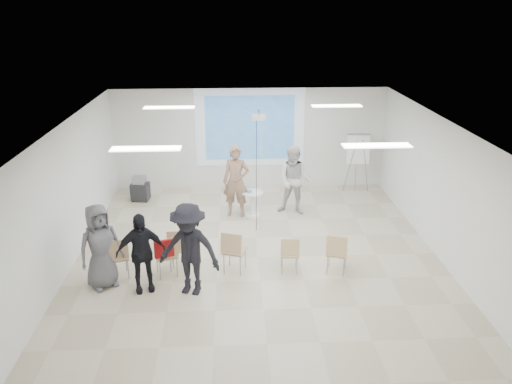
{
  "coord_description": "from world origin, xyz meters",
  "views": [
    {
      "loc": [
        -0.52,
        -9.8,
        5.35
      ],
      "look_at": [
        0.0,
        0.8,
        1.25
      ],
      "focal_mm": 35.0,
      "sensor_mm": 36.0,
      "label": 1
    }
  ],
  "objects_px": {
    "chair_right_far": "(337,251)",
    "audience_mid": "(189,244)",
    "chair_right_inner": "(290,252)",
    "chair_center": "(233,249)",
    "pedestal_table": "(253,202)",
    "chair_far_left": "(118,255)",
    "audience_outer": "(100,242)",
    "av_cart": "(140,189)",
    "chair_left_inner": "(179,246)",
    "laptop": "(179,246)",
    "chair_left_mid": "(167,253)",
    "player_left": "(236,177)",
    "audience_left": "(140,247)",
    "flipchart_easel": "(358,149)",
    "player_right": "(295,177)"
  },
  "relations": [
    {
      "from": "chair_center",
      "to": "audience_mid",
      "type": "distance_m",
      "value": 1.21
    },
    {
      "from": "chair_left_inner",
      "to": "chair_center",
      "type": "xyz_separation_m",
      "value": [
        1.14,
        -0.19,
        0.0
      ]
    },
    {
      "from": "player_left",
      "to": "flipchart_easel",
      "type": "relative_size",
      "value": 1.21
    },
    {
      "from": "laptop",
      "to": "audience_left",
      "type": "relative_size",
      "value": 0.19
    },
    {
      "from": "chair_far_left",
      "to": "audience_outer",
      "type": "xyz_separation_m",
      "value": [
        -0.25,
        -0.26,
        0.44
      ]
    },
    {
      "from": "chair_right_inner",
      "to": "chair_left_inner",
      "type": "bearing_deg",
      "value": 177.59
    },
    {
      "from": "laptop",
      "to": "chair_left_mid",
      "type": "bearing_deg",
      "value": 59.88
    },
    {
      "from": "av_cart",
      "to": "flipchart_easel",
      "type": "bearing_deg",
      "value": 11.69
    },
    {
      "from": "chair_center",
      "to": "laptop",
      "type": "bearing_deg",
      "value": -175.11
    },
    {
      "from": "audience_mid",
      "to": "audience_left",
      "type": "bearing_deg",
      "value": -171.21
    },
    {
      "from": "player_left",
      "to": "audience_mid",
      "type": "xyz_separation_m",
      "value": [
        -0.93,
        -3.72,
        -0.02
      ]
    },
    {
      "from": "audience_left",
      "to": "chair_right_inner",
      "type": "bearing_deg",
      "value": -5.49
    },
    {
      "from": "pedestal_table",
      "to": "laptop",
      "type": "distance_m",
      "value": 3.12
    },
    {
      "from": "chair_far_left",
      "to": "chair_right_inner",
      "type": "height_order",
      "value": "chair_far_left"
    },
    {
      "from": "player_left",
      "to": "chair_right_inner",
      "type": "distance_m",
      "value": 3.3
    },
    {
      "from": "chair_left_inner",
      "to": "chair_center",
      "type": "bearing_deg",
      "value": -10.66
    },
    {
      "from": "player_left",
      "to": "chair_left_mid",
      "type": "distance_m",
      "value": 3.46
    },
    {
      "from": "pedestal_table",
      "to": "audience_outer",
      "type": "xyz_separation_m",
      "value": [
        -3.11,
        -3.31,
        0.6
      ]
    },
    {
      "from": "chair_left_mid",
      "to": "flipchart_easel",
      "type": "relative_size",
      "value": 0.51
    },
    {
      "from": "chair_left_inner",
      "to": "audience_left",
      "type": "xyz_separation_m",
      "value": [
        -0.63,
        -0.76,
        0.37
      ]
    },
    {
      "from": "chair_right_far",
      "to": "av_cart",
      "type": "height_order",
      "value": "chair_right_far"
    },
    {
      "from": "audience_left",
      "to": "pedestal_table",
      "type": "bearing_deg",
      "value": 41.38
    },
    {
      "from": "pedestal_table",
      "to": "chair_far_left",
      "type": "bearing_deg",
      "value": -133.16
    },
    {
      "from": "pedestal_table",
      "to": "chair_left_mid",
      "type": "height_order",
      "value": "chair_left_mid"
    },
    {
      "from": "player_right",
      "to": "chair_left_inner",
      "type": "height_order",
      "value": "player_right"
    },
    {
      "from": "chair_right_inner",
      "to": "chair_center",
      "type": "bearing_deg",
      "value": -179.29
    },
    {
      "from": "player_right",
      "to": "chair_left_mid",
      "type": "bearing_deg",
      "value": -115.83
    },
    {
      "from": "flipchart_easel",
      "to": "chair_center",
      "type": "bearing_deg",
      "value": -124.86
    },
    {
      "from": "chair_center",
      "to": "audience_left",
      "type": "bearing_deg",
      "value": -143.22
    },
    {
      "from": "chair_center",
      "to": "chair_right_far",
      "type": "relative_size",
      "value": 1.05
    },
    {
      "from": "chair_center",
      "to": "laptop",
      "type": "xyz_separation_m",
      "value": [
        -1.15,
        0.29,
        -0.05
      ]
    },
    {
      "from": "chair_right_far",
      "to": "audience_mid",
      "type": "relative_size",
      "value": 0.42
    },
    {
      "from": "chair_far_left",
      "to": "chair_left_inner",
      "type": "bearing_deg",
      "value": -3.57
    },
    {
      "from": "chair_right_inner",
      "to": "audience_mid",
      "type": "xyz_separation_m",
      "value": [
        -2.0,
        -0.66,
        0.57
      ]
    },
    {
      "from": "player_left",
      "to": "chair_left_mid",
      "type": "height_order",
      "value": "player_left"
    },
    {
      "from": "chair_right_far",
      "to": "audience_mid",
      "type": "bearing_deg",
      "value": -151.63
    },
    {
      "from": "chair_left_inner",
      "to": "audience_left",
      "type": "height_order",
      "value": "audience_left"
    },
    {
      "from": "audience_mid",
      "to": "chair_left_mid",
      "type": "bearing_deg",
      "value": 147.89
    },
    {
      "from": "player_left",
      "to": "flipchart_easel",
      "type": "distance_m",
      "value": 3.9
    },
    {
      "from": "pedestal_table",
      "to": "chair_right_inner",
      "type": "height_order",
      "value": "chair_right_inner"
    },
    {
      "from": "player_right",
      "to": "chair_center",
      "type": "height_order",
      "value": "player_right"
    },
    {
      "from": "player_left",
      "to": "chair_left_mid",
      "type": "relative_size",
      "value": 2.36
    },
    {
      "from": "audience_left",
      "to": "audience_outer",
      "type": "bearing_deg",
      "value": 151.58
    },
    {
      "from": "pedestal_table",
      "to": "chair_far_left",
      "type": "relative_size",
      "value": 0.75
    },
    {
      "from": "audience_outer",
      "to": "av_cart",
      "type": "bearing_deg",
      "value": 55.3
    },
    {
      "from": "audience_outer",
      "to": "av_cart",
      "type": "distance_m",
      "value": 4.6
    },
    {
      "from": "chair_right_inner",
      "to": "chair_right_far",
      "type": "bearing_deg",
      "value": -1.33
    },
    {
      "from": "audience_mid",
      "to": "pedestal_table",
      "type": "bearing_deg",
      "value": 87.34
    },
    {
      "from": "chair_center",
      "to": "chair_left_inner",
      "type": "bearing_deg",
      "value": -170.27
    },
    {
      "from": "pedestal_table",
      "to": "audience_outer",
      "type": "height_order",
      "value": "audience_outer"
    }
  ]
}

